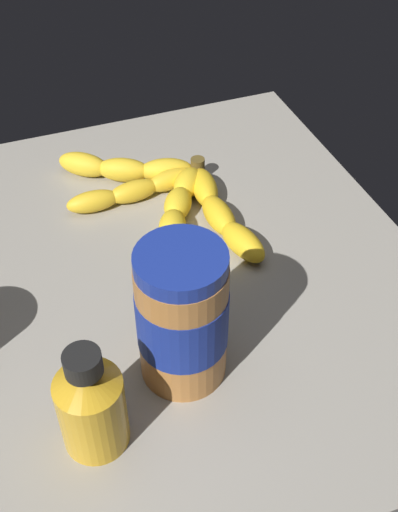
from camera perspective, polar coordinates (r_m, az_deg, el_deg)
ground_plane at (r=79.73cm, az=-4.29°, el=-2.87°), size 71.18×66.96×4.30cm
banana_bunch at (r=87.58cm, az=-2.92°, el=5.58°), size 31.59×21.79×3.57cm
peanut_butter_jar at (r=62.75cm, az=-1.51°, el=-5.42°), size 9.13×9.13×16.28cm
honey_bottle at (r=60.48cm, az=-9.61°, el=-12.83°), size 6.37×6.37×12.63cm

